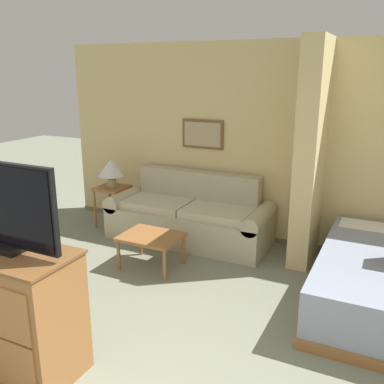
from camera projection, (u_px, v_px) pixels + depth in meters
wall_back at (276, 146)px, 5.50m from camera, size 6.30×0.16×2.60m
wall_partition_pillar at (311, 154)px, 4.91m from camera, size 0.24×0.74×2.60m
couch at (190, 217)px, 5.78m from camera, size 2.20×0.84×0.90m
coffee_table at (151, 239)px, 4.95m from camera, size 0.69×0.55×0.40m
side_table at (112, 194)px, 6.26m from camera, size 0.43×0.43×0.60m
table_lamp at (111, 168)px, 6.16m from camera, size 0.37×0.37×0.41m
tv_dresser at (16, 311)px, 3.21m from camera, size 1.00×0.54×0.98m
tv at (2, 207)px, 2.98m from camera, size 0.98×0.16×0.66m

